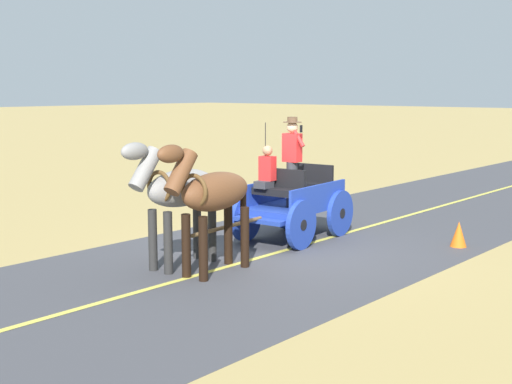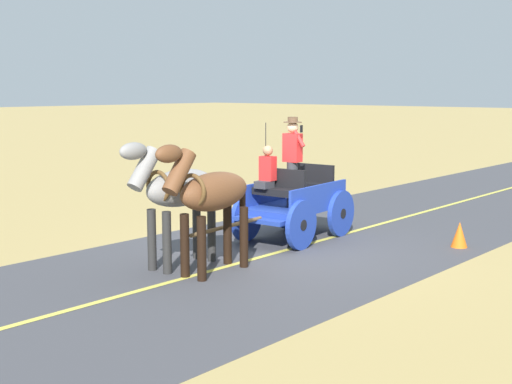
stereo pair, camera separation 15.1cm
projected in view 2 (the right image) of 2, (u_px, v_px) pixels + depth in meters
ground_plane at (285, 251)px, 13.20m from camera, size 200.00×200.00×0.00m
road_surface at (285, 250)px, 13.20m from camera, size 5.89×160.00×0.01m
road_centre_stripe at (285, 250)px, 13.20m from camera, size 0.12×160.00×0.00m
horse_drawn_carriage at (293, 200)px, 14.09m from camera, size 1.62×4.52×2.50m
horse_near_side at (210, 195)px, 11.38m from camera, size 0.67×2.14×2.21m
horse_off_side at (177, 191)px, 11.81m from camera, size 0.62×2.13×2.21m
traffic_cone at (459, 235)px, 13.45m from camera, size 0.32×0.32×0.50m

